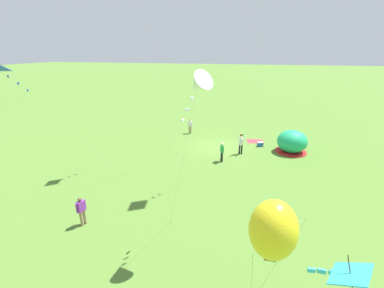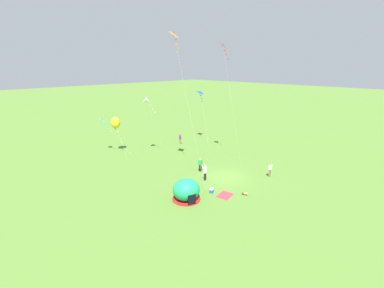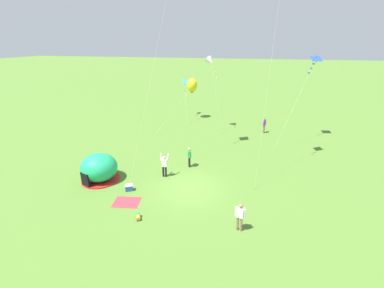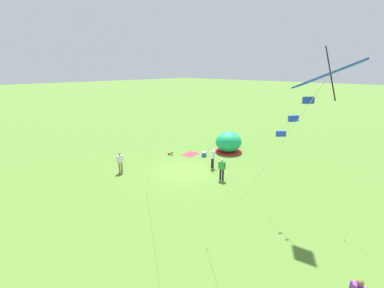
% 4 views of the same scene
% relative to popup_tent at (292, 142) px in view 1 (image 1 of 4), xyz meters
% --- Properties ---
extents(ground_plane, '(300.00, 300.00, 0.00)m').
position_rel_popup_tent_xyz_m(ground_plane, '(6.85, 0.43, -1.00)').
color(ground_plane, '#517A2D').
extents(popup_tent, '(2.81, 2.81, 2.10)m').
position_rel_popup_tent_xyz_m(popup_tent, '(0.00, 0.00, 0.00)').
color(popup_tent, '#1EAD6B').
rests_on(popup_tent, ground).
extents(picnic_blanket, '(1.89, 1.56, 0.01)m').
position_rel_popup_tent_xyz_m(picnic_blanket, '(3.28, -2.25, -0.99)').
color(picnic_blanket, '#CC333D').
rests_on(picnic_blanket, ground).
extents(cooler_box, '(0.64, 0.57, 0.44)m').
position_rel_popup_tent_xyz_m(cooler_box, '(2.80, -0.88, -0.78)').
color(cooler_box, '#2659B2').
rests_on(cooler_box, ground).
extents(toddler_crawling, '(0.44, 0.53, 0.32)m').
position_rel_popup_tent_xyz_m(toddler_crawling, '(4.75, -3.63, -0.82)').
color(toddler_crawling, gold).
rests_on(toddler_crawling, ground).
extents(person_with_toddler, '(0.37, 0.55, 1.72)m').
position_rel_popup_tent_xyz_m(person_with_toddler, '(6.04, 3.72, -0.03)').
color(person_with_toddler, black).
rests_on(person_with_toddler, ground).
extents(person_near_tent, '(0.35, 0.56, 1.72)m').
position_rel_popup_tent_xyz_m(person_near_tent, '(12.27, 14.01, -0.03)').
color(person_near_tent, '#8C7251').
rests_on(person_near_tent, ground).
extents(person_far_back, '(0.67, 0.54, 1.89)m').
position_rel_popup_tent_xyz_m(person_far_back, '(4.58, 1.63, 0.00)').
color(person_far_back, black).
rests_on(person_far_back, ground).
extents(person_center_field, '(0.58, 0.31, 1.72)m').
position_rel_popup_tent_xyz_m(person_center_field, '(10.62, -3.23, -0.03)').
color(person_center_field, '#8C7251').
rests_on(person_center_field, ground).
extents(kite_yellow, '(3.23, 7.92, 5.37)m').
position_rel_popup_tent_xyz_m(kite_yellow, '(2.89, 17.90, 3.48)').
color(kite_yellow, silver).
rests_on(kite_yellow, ground).
extents(kite_white, '(2.54, 1.91, 8.38)m').
position_rel_popup_tent_xyz_m(kite_white, '(5.91, 13.87, 6.78)').
color(kite_white, silver).
rests_on(kite_white, ground).
extents(kite_blue, '(4.10, 5.87, 8.66)m').
position_rel_popup_tent_xyz_m(kite_blue, '(16.32, 13.20, 7.01)').
color(kite_blue, silver).
rests_on(kite_blue, ground).
extents(kite_cyan, '(2.15, 5.69, 5.11)m').
position_rel_popup_tent_xyz_m(kite_cyan, '(1.56, 19.07, 3.54)').
color(kite_cyan, silver).
rests_on(kite_cyan, ground).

